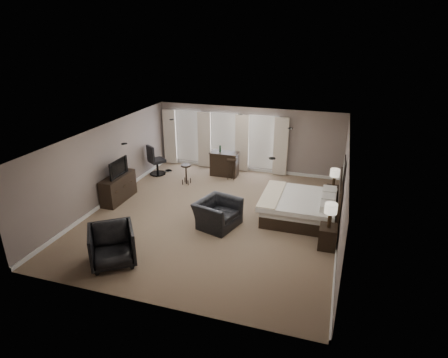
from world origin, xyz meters
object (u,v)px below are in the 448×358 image
(dresser, at_px, (118,188))
(bed, at_px, (301,197))
(lamp_far, at_px, (334,178))
(desk_chair, at_px, (157,160))
(tv, at_px, (117,174))
(lamp_near, at_px, (330,215))
(nightstand_near, at_px, (328,237))
(bar_counter, at_px, (224,164))
(armchair_near, at_px, (218,209))
(armchair_far, at_px, (112,244))
(nightstand_far, at_px, (332,195))
(bar_stool_left, at_px, (186,174))
(bar_stool_right, at_px, (232,169))

(dresser, bearing_deg, bed, 5.07)
(lamp_far, xyz_separation_m, desk_chair, (-6.78, 0.59, -0.26))
(tv, relative_size, desk_chair, 0.83)
(lamp_near, relative_size, dresser, 0.44)
(nightstand_near, bearing_deg, desk_chair, 152.71)
(bed, distance_m, dresser, 6.06)
(bar_counter, relative_size, desk_chair, 0.90)
(armchair_near, bearing_deg, bar_counter, 31.18)
(lamp_near, height_order, armchair_far, lamp_near)
(lamp_far, height_order, tv, lamp_far)
(lamp_far, height_order, armchair_far, lamp_far)
(dresser, xyz_separation_m, tv, (0.00, 0.00, 0.51))
(tv, height_order, armchair_far, armchair_far)
(nightstand_near, relative_size, armchair_near, 0.50)
(lamp_near, relative_size, armchair_near, 0.55)
(nightstand_far, xyz_separation_m, tv, (-6.92, -1.98, 0.68))
(armchair_far, distance_m, desk_chair, 6.10)
(nightstand_far, height_order, lamp_far, lamp_far)
(armchair_far, bearing_deg, tv, 84.49)
(nightstand_far, height_order, armchair_near, armchair_near)
(nightstand_far, bearing_deg, bed, -121.54)
(armchair_far, relative_size, desk_chair, 0.89)
(bar_counter, distance_m, bar_stool_left, 1.69)
(armchair_far, height_order, bar_stool_left, armchair_far)
(lamp_far, height_order, bar_counter, lamp_far)
(bar_counter, xyz_separation_m, bar_stool_right, (0.38, -0.28, -0.07))
(nightstand_far, xyz_separation_m, lamp_far, (0.00, 0.00, 0.60))
(bed, xyz_separation_m, lamp_far, (0.89, 1.45, 0.16))
(lamp_near, bearing_deg, armchair_near, 175.54)
(bed, height_order, bar_stool_left, bed)
(dresser, bearing_deg, lamp_far, 16.01)
(lamp_near, height_order, bar_stool_left, lamp_near)
(lamp_near, relative_size, desk_chair, 0.55)
(lamp_far, relative_size, armchair_near, 0.52)
(bed, distance_m, lamp_far, 1.71)
(dresser, distance_m, desk_chair, 2.59)
(bed, distance_m, nightstand_near, 1.75)
(tv, relative_size, bar_stool_right, 1.23)
(bed, relative_size, armchair_far, 2.07)
(armchair_far, xyz_separation_m, bar_stool_left, (-0.26, 5.28, -0.16))
(dresser, distance_m, armchair_near, 3.82)
(desk_chair, bearing_deg, bed, -163.58)
(nightstand_far, relative_size, desk_chair, 0.45)
(nightstand_near, relative_size, nightstand_far, 1.11)
(tv, height_order, bar_stool_left, tv)
(nightstand_far, relative_size, lamp_near, 0.82)
(nightstand_near, bearing_deg, armchair_near, 175.54)
(bar_stool_left, xyz_separation_m, desk_chair, (-1.48, 0.57, 0.23))
(tv, height_order, bar_counter, tv)
(dresser, height_order, bar_stool_right, dresser)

